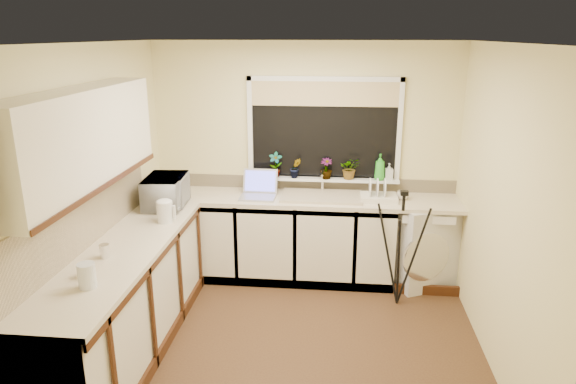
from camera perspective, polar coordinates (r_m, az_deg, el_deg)
The scene contains 34 objects.
floor at distance 4.62m, azimuth 0.32°, elevation -15.85°, with size 3.20×3.20×0.00m, color #4E361F.
ceiling at distance 3.88m, azimuth 0.39°, elevation 16.16°, with size 3.20×3.20×0.00m, color white.
wall_back at distance 5.53m, azimuth 1.84°, elevation 3.60°, with size 3.20×3.20×0.00m, color beige.
wall_front at distance 2.71m, azimuth -2.72°, elevation -11.27°, with size 3.20×3.20×0.00m, color beige.
wall_left at distance 4.52m, azimuth -20.28°, elevation -0.56°, with size 3.00×3.00×0.00m, color beige.
wall_right at distance 4.25m, azimuth 22.36°, elevation -1.87°, with size 3.00×3.00×0.00m, color beige.
base_cabinet_back at distance 5.52m, azimuth -1.85°, elevation -5.11°, with size 2.55×0.60×0.86m, color silver.
base_cabinet_left at distance 4.45m, azimuth -17.34°, elevation -11.68°, with size 0.54×2.40×0.86m, color silver.
worktop_back at distance 5.33m, azimuth 1.57°, elevation -0.76°, with size 3.20×0.60×0.04m, color beige.
worktop_left at distance 4.26m, azimuth -17.87°, elevation -6.35°, with size 0.60×2.40×0.04m, color beige.
upper_cabinet at distance 3.92m, azimuth -21.83°, elevation 5.40°, with size 0.28×1.90×0.70m, color silver.
splashback_left at distance 4.29m, azimuth -21.70°, elevation -3.04°, with size 0.02×2.40×0.45m, color beige.
splashback_back at distance 5.58m, azimuth 1.80°, elevation 1.03°, with size 3.20×0.02×0.14m, color beige.
window_glass at distance 5.43m, azimuth 3.98°, elevation 6.84°, with size 1.50×0.02×1.00m, color black.
window_blind at distance 5.36m, azimuth 4.05°, elevation 10.75°, with size 1.50×0.02×0.25m, color tan.
windowsill at distance 5.50m, azimuth 3.85°, elevation 1.45°, with size 1.60×0.14×0.03m, color white.
sink at distance 5.31m, azimuth 3.73°, elevation -0.48°, with size 0.82×0.46×0.03m, color tan.
faucet at distance 5.45m, azimuth 3.82°, elevation 1.16°, with size 0.03×0.03×0.24m, color silver.
washing_machine at distance 5.57m, azimuth 14.53°, elevation -5.44°, with size 0.61×0.59×0.86m, color silver.
laptop at distance 5.34m, azimuth -3.23°, elevation 0.27°, with size 0.37×0.36×0.26m.
kettle at distance 4.72m, azimuth -13.43°, elevation -2.15°, with size 0.14×0.14×0.19m, color silver.
dish_rack at distance 5.29m, azimuth 9.97°, elevation -0.62°, with size 0.37×0.27×0.05m, color silver.
tripod at distance 5.00m, azimuth 12.30°, elevation -6.15°, with size 0.56×0.56×1.14m, color black, non-canonical shape.
glass_jug at distance 3.69m, azimuth -21.31°, elevation -8.60°, with size 0.12×0.12×0.17m, color silver.
steel_jar at distance 4.13m, azimuth -19.57°, elevation -6.15°, with size 0.08×0.08×0.10m, color silver.
microwave at distance 5.14m, azimuth -13.31°, elevation 0.05°, with size 0.53×0.36×0.30m, color silver.
plant_a at distance 5.47m, azimuth -1.38°, elevation 3.02°, with size 0.14×0.10×0.27m, color #999999.
plant_b at distance 5.44m, azimuth 0.82°, elevation 2.66°, with size 0.12×0.09×0.21m, color #999999.
plant_c at distance 5.43m, azimuth 4.23°, elevation 2.60°, with size 0.12×0.12×0.22m, color #999999.
plant_d at distance 5.44m, azimuth 6.84°, elevation 2.61°, with size 0.21×0.18×0.23m, color #999999.
soap_bottle_green at distance 5.44m, azimuth 10.10°, elevation 2.72°, with size 0.11×0.11×0.27m, color green.
soap_bottle_clear at distance 5.48m, azimuth 11.08°, elevation 2.23°, with size 0.08×0.08×0.17m, color #999999.
cup_back at distance 5.35m, azimuth 12.53°, elevation -0.36°, with size 0.11×0.11×0.09m, color beige.
cup_left at distance 3.88m, azimuth -21.27°, elevation -8.02°, with size 0.10×0.10×0.09m, color beige.
Camera 1 is at (0.37, -3.86, 2.51)m, focal length 32.23 mm.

